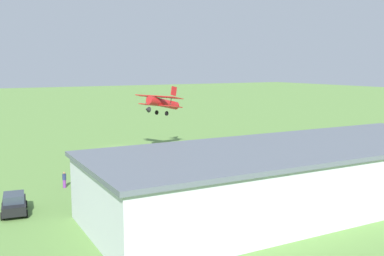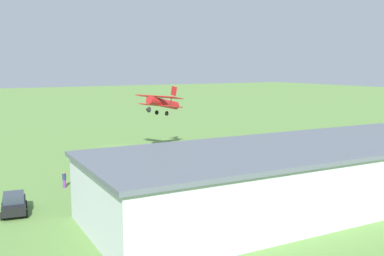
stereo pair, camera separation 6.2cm
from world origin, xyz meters
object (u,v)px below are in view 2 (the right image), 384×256
(car_black, at_px, (14,203))
(person_crossing_taxiway, at_px, (64,180))
(person_by_parked_cars, at_px, (360,154))
(hangar, at_px, (298,175))
(biplane, at_px, (162,103))

(car_black, xyz_separation_m, person_crossing_taxiway, (-5.62, -6.00, -0.05))
(car_black, relative_size, person_by_parked_cars, 2.38)
(hangar, bearing_deg, person_by_parked_cars, -153.74)
(hangar, height_order, biplane, biplane)
(hangar, relative_size, car_black, 8.87)
(hangar, xyz_separation_m, biplane, (-0.26, -28.07, 4.36))
(hangar, xyz_separation_m, car_black, (22.22, -9.94, -1.86))
(person_crossing_taxiway, bearing_deg, biplane, -144.25)
(car_black, height_order, person_by_parked_cars, person_by_parked_cars)
(person_crossing_taxiway, relative_size, person_by_parked_cars, 0.93)
(hangar, height_order, person_by_parked_cars, hangar)
(biplane, xyz_separation_m, car_black, (22.48, 18.14, -6.22))
(biplane, relative_size, person_crossing_taxiway, 4.49)
(biplane, xyz_separation_m, person_by_parked_cars, (-19.59, 18.28, -6.20))
(biplane, bearing_deg, hangar, 89.48)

